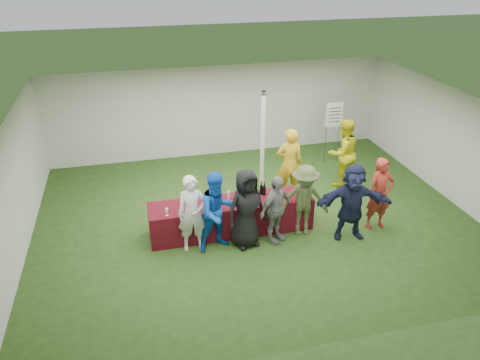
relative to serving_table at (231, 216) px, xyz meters
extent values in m
plane|color=#284719|center=(0.66, 0.37, -0.38)|extent=(60.00, 60.00, 0.00)
plane|color=white|center=(0.66, 4.37, 0.97)|extent=(10.00, 0.00, 10.00)
plane|color=white|center=(0.66, -3.63, 0.97)|extent=(10.00, 0.00, 10.00)
plane|color=white|center=(-4.34, 0.37, 0.97)|extent=(0.00, 8.00, 8.00)
plane|color=white|center=(5.66, 0.37, 0.97)|extent=(0.00, 8.00, 8.00)
plane|color=white|center=(0.66, 0.37, 2.33)|extent=(10.00, 10.00, 0.00)
cylinder|color=silver|center=(1.16, 1.57, 0.98)|extent=(0.10, 0.10, 2.70)
cube|color=#59131D|center=(0.00, 0.00, 0.00)|extent=(3.60, 0.80, 0.75)
cylinder|color=black|center=(0.27, 0.14, 0.48)|extent=(0.07, 0.07, 0.22)
cylinder|color=black|center=(0.27, 0.14, 0.64)|extent=(0.03, 0.03, 0.08)
cylinder|color=maroon|center=(0.27, 0.14, 0.69)|extent=(0.03, 0.03, 0.02)
cylinder|color=black|center=(0.46, 0.18, 0.48)|extent=(0.07, 0.07, 0.22)
cylinder|color=black|center=(0.46, 0.18, 0.64)|extent=(0.03, 0.03, 0.08)
cylinder|color=maroon|center=(0.46, 0.18, 0.69)|extent=(0.03, 0.03, 0.02)
cylinder|color=black|center=(0.59, 0.09, 0.48)|extent=(0.07, 0.07, 0.22)
cylinder|color=black|center=(0.59, 0.09, 0.64)|extent=(0.03, 0.03, 0.08)
cylinder|color=maroon|center=(0.59, 0.09, 0.69)|extent=(0.03, 0.03, 0.02)
cylinder|color=black|center=(0.73, 0.17, 0.48)|extent=(0.07, 0.07, 0.22)
cylinder|color=black|center=(0.73, 0.17, 0.64)|extent=(0.03, 0.03, 0.08)
cylinder|color=maroon|center=(0.73, 0.17, 0.69)|extent=(0.03, 0.03, 0.02)
cylinder|color=black|center=(0.79, 0.11, 0.48)|extent=(0.07, 0.07, 0.22)
cylinder|color=black|center=(0.79, 0.11, 0.64)|extent=(0.03, 0.03, 0.08)
cylinder|color=maroon|center=(0.79, 0.11, 0.69)|extent=(0.03, 0.03, 0.02)
cylinder|color=silver|center=(-1.42, -0.26, 0.38)|extent=(0.06, 0.06, 0.00)
cylinder|color=silver|center=(-1.42, -0.26, 0.42)|extent=(0.01, 0.01, 0.07)
cylinder|color=silver|center=(-1.42, -0.26, 0.50)|extent=(0.06, 0.06, 0.08)
cylinder|color=silver|center=(-1.09, -0.29, 0.38)|extent=(0.06, 0.06, 0.00)
cylinder|color=silver|center=(-1.09, -0.29, 0.42)|extent=(0.01, 0.01, 0.07)
cylinder|color=silver|center=(-1.09, -0.29, 0.50)|extent=(0.06, 0.06, 0.08)
cylinder|color=#4F0814|center=(-1.09, -0.29, 0.47)|extent=(0.05, 0.05, 0.02)
cylinder|color=silver|center=(-0.81, -0.23, 0.38)|extent=(0.06, 0.06, 0.00)
cylinder|color=silver|center=(-0.81, -0.23, 0.42)|extent=(0.01, 0.01, 0.07)
cylinder|color=silver|center=(-0.81, -0.23, 0.50)|extent=(0.06, 0.06, 0.08)
cylinder|color=#4F0814|center=(-0.81, -0.23, 0.47)|extent=(0.05, 0.05, 0.02)
cylinder|color=silver|center=(-0.33, -0.28, 0.38)|extent=(0.06, 0.06, 0.00)
cylinder|color=silver|center=(-0.33, -0.28, 0.42)|extent=(0.01, 0.01, 0.07)
cylinder|color=silver|center=(-0.33, -0.28, 0.50)|extent=(0.06, 0.06, 0.08)
cylinder|color=#4F0814|center=(-0.33, -0.28, 0.47)|extent=(0.05, 0.05, 0.02)
cylinder|color=silver|center=(-0.04, 0.08, 0.47)|extent=(0.07, 0.07, 0.20)
cylinder|color=silver|center=(-0.04, 0.08, 0.59)|extent=(0.03, 0.03, 0.03)
cube|color=white|center=(1.62, 0.05, 0.39)|extent=(0.25, 0.18, 0.03)
cylinder|color=slate|center=(1.65, -0.22, 0.46)|extent=(0.26, 0.26, 0.18)
cylinder|color=slate|center=(3.48, 2.97, 0.18)|extent=(0.02, 0.02, 1.10)
cylinder|color=slate|center=(3.88, 2.97, 0.18)|extent=(0.02, 0.02, 1.10)
cube|color=white|center=(3.68, 2.97, 1.07)|extent=(0.50, 0.02, 0.70)
cube|color=black|center=(3.68, 2.95, 1.27)|extent=(0.36, 0.01, 0.02)
cube|color=black|center=(3.68, 2.95, 1.17)|extent=(0.36, 0.01, 0.02)
cube|color=black|center=(3.68, 2.95, 1.07)|extent=(0.36, 0.01, 0.02)
cube|color=black|center=(3.68, 2.95, 0.97)|extent=(0.36, 0.01, 0.02)
cube|color=black|center=(3.68, 2.95, 0.88)|extent=(0.36, 0.01, 0.02)
imported|color=gold|center=(1.77, 1.26, 0.53)|extent=(0.71, 0.51, 1.81)
imported|color=#D2CB11|center=(3.34, 1.55, 0.54)|extent=(1.02, 0.87, 1.83)
imported|color=silver|center=(-0.92, -0.46, 0.46)|extent=(0.62, 0.42, 1.68)
imported|color=blue|center=(-0.41, -0.56, 0.50)|extent=(0.98, 0.85, 1.74)
imported|color=black|center=(0.19, -0.59, 0.50)|extent=(0.97, 0.76, 1.75)
imported|color=gray|center=(0.82, -0.60, 0.40)|extent=(0.97, 0.79, 1.54)
imported|color=#444F2A|center=(1.51, -0.47, 0.45)|extent=(1.15, 0.78, 1.65)
imported|color=#181D3A|center=(2.45, -0.84, 0.49)|extent=(1.67, 0.77, 1.74)
imported|color=maroon|center=(3.23, -0.61, 0.47)|extent=(0.63, 0.43, 1.68)
camera|label=1|loc=(-1.93, -8.68, 5.38)|focal=35.00mm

